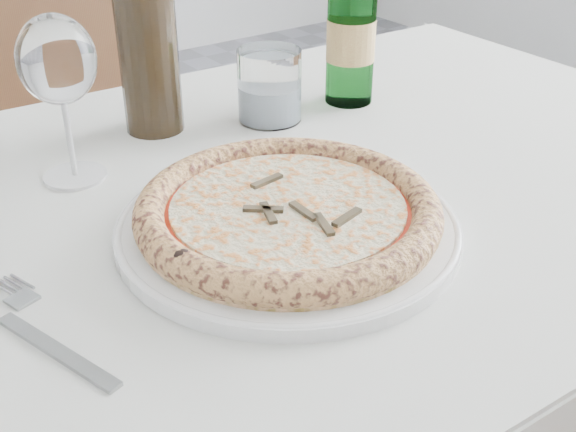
{
  "coord_description": "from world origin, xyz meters",
  "views": [
    {
      "loc": [
        -0.53,
        -0.36,
        1.14
      ],
      "look_at": [
        -0.16,
        0.15,
        0.78
      ],
      "focal_mm": 45.0,
      "sensor_mm": 36.0,
      "label": 1
    }
  ],
  "objects_px": {
    "plate": "(288,226)",
    "wine_glass": "(57,64)",
    "pizza": "(288,211)",
    "chair_far": "(38,152)",
    "dining_table": "(239,265)",
    "wine_bottle": "(146,30)",
    "tumbler": "(270,90)",
    "beer_bottle": "(351,28)"
  },
  "relations": [
    {
      "from": "wine_glass",
      "to": "beer_bottle",
      "type": "distance_m",
      "value": 0.42
    },
    {
      "from": "dining_table",
      "to": "chair_far",
      "type": "distance_m",
      "value": 0.75
    },
    {
      "from": "wine_glass",
      "to": "wine_bottle",
      "type": "distance_m",
      "value": 0.16
    },
    {
      "from": "plate",
      "to": "tumbler",
      "type": "relative_size",
      "value": 3.57
    },
    {
      "from": "beer_bottle",
      "to": "wine_bottle",
      "type": "relative_size",
      "value": 0.85
    },
    {
      "from": "chair_far",
      "to": "wine_bottle",
      "type": "relative_size",
      "value": 2.97
    },
    {
      "from": "plate",
      "to": "wine_glass",
      "type": "distance_m",
      "value": 0.31
    },
    {
      "from": "dining_table",
      "to": "chair_far",
      "type": "xyz_separation_m",
      "value": [
        -0.01,
        0.74,
        -0.13
      ]
    },
    {
      "from": "plate",
      "to": "beer_bottle",
      "type": "height_order",
      "value": "beer_bottle"
    },
    {
      "from": "plate",
      "to": "beer_bottle",
      "type": "relative_size",
      "value": 1.31
    },
    {
      "from": "plate",
      "to": "beer_bottle",
      "type": "xyz_separation_m",
      "value": [
        0.29,
        0.25,
        0.1
      ]
    },
    {
      "from": "pizza",
      "to": "chair_far",
      "type": "bearing_deg",
      "value": 90.49
    },
    {
      "from": "chair_far",
      "to": "pizza",
      "type": "xyz_separation_m",
      "value": [
        0.01,
        -0.84,
        0.25
      ]
    },
    {
      "from": "wine_glass",
      "to": "tumbler",
      "type": "distance_m",
      "value": 0.3
    },
    {
      "from": "chair_far",
      "to": "beer_bottle",
      "type": "bearing_deg",
      "value": -63.03
    },
    {
      "from": "plate",
      "to": "pizza",
      "type": "distance_m",
      "value": 0.02
    },
    {
      "from": "dining_table",
      "to": "plate",
      "type": "distance_m",
      "value": 0.14
    },
    {
      "from": "beer_bottle",
      "to": "chair_far",
      "type": "bearing_deg",
      "value": 116.97
    },
    {
      "from": "dining_table",
      "to": "wine_glass",
      "type": "relative_size",
      "value": 7.37
    },
    {
      "from": "chair_far",
      "to": "tumbler",
      "type": "xyz_separation_m",
      "value": [
        0.17,
        -0.58,
        0.27
      ]
    },
    {
      "from": "wine_bottle",
      "to": "plate",
      "type": "bearing_deg",
      "value": -92.47
    },
    {
      "from": "dining_table",
      "to": "pizza",
      "type": "distance_m",
      "value": 0.16
    },
    {
      "from": "dining_table",
      "to": "chair_far",
      "type": "height_order",
      "value": "chair_far"
    },
    {
      "from": "dining_table",
      "to": "beer_bottle",
      "type": "bearing_deg",
      "value": 27.62
    },
    {
      "from": "wine_bottle",
      "to": "beer_bottle",
      "type": "bearing_deg",
      "value": -14.33
    },
    {
      "from": "dining_table",
      "to": "tumbler",
      "type": "relative_size",
      "value": 14.43
    },
    {
      "from": "pizza",
      "to": "beer_bottle",
      "type": "height_order",
      "value": "beer_bottle"
    },
    {
      "from": "wine_bottle",
      "to": "wine_glass",
      "type": "bearing_deg",
      "value": -151.98
    },
    {
      "from": "pizza",
      "to": "wine_bottle",
      "type": "distance_m",
      "value": 0.34
    },
    {
      "from": "chair_far",
      "to": "plate",
      "type": "height_order",
      "value": "chair_far"
    },
    {
      "from": "dining_table",
      "to": "wine_bottle",
      "type": "distance_m",
      "value": 0.32
    },
    {
      "from": "wine_bottle",
      "to": "chair_far",
      "type": "bearing_deg",
      "value": 92.35
    },
    {
      "from": "chair_far",
      "to": "wine_glass",
      "type": "height_order",
      "value": "wine_glass"
    },
    {
      "from": "wine_glass",
      "to": "tumbler",
      "type": "bearing_deg",
      "value": 2.72
    },
    {
      "from": "chair_far",
      "to": "wine_bottle",
      "type": "bearing_deg",
      "value": -87.65
    },
    {
      "from": "chair_far",
      "to": "plate",
      "type": "distance_m",
      "value": 0.87
    },
    {
      "from": "chair_far",
      "to": "pizza",
      "type": "bearing_deg",
      "value": -89.51
    },
    {
      "from": "wine_bottle",
      "to": "pizza",
      "type": "bearing_deg",
      "value": -92.48
    },
    {
      "from": "beer_bottle",
      "to": "wine_bottle",
      "type": "distance_m",
      "value": 0.29
    },
    {
      "from": "beer_bottle",
      "to": "plate",
      "type": "bearing_deg",
      "value": -139.12
    },
    {
      "from": "dining_table",
      "to": "beer_bottle",
      "type": "relative_size",
      "value": 5.28
    },
    {
      "from": "dining_table",
      "to": "beer_bottle",
      "type": "xyz_separation_m",
      "value": [
        0.29,
        0.15,
        0.2
      ]
    }
  ]
}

